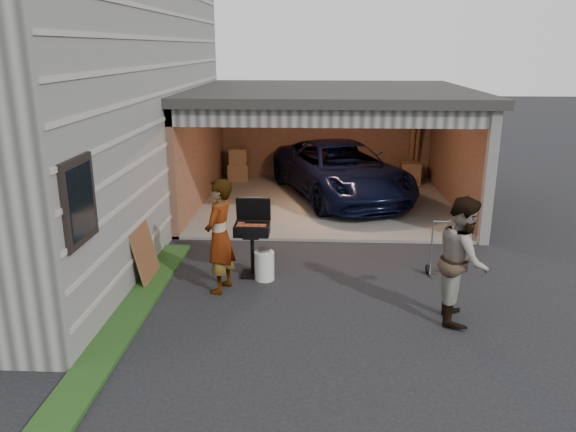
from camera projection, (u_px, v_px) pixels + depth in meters
name	position (u px, v px, depth m)	size (l,w,h in m)	color
ground	(281.00, 320.00, 8.22)	(80.00, 80.00, 0.00)	black
house	(2.00, 102.00, 11.55)	(7.00, 11.00, 5.50)	#474744
groundcover_strip	(105.00, 350.00, 7.37)	(0.50, 8.00, 0.06)	#193814
garage	(328.00, 129.00, 14.14)	(6.80, 6.30, 2.90)	#605E59
minivan	(340.00, 173.00, 14.56)	(2.39, 5.18, 1.44)	black
woman	(220.00, 236.00, 8.99)	(0.68, 0.45, 1.88)	#98A5BF
man	(462.00, 259.00, 8.04)	(0.90, 0.70, 1.85)	#4E2A1E
bbq_grill	(252.00, 232.00, 9.66)	(0.60, 0.53, 1.34)	black
propane_tank	(264.00, 266.00, 9.61)	(0.34, 0.34, 0.51)	silver
plywood_panel	(145.00, 253.00, 9.52)	(0.04, 0.88, 0.98)	#58331E
hand_truck	(439.00, 265.00, 9.82)	(0.41, 0.30, 0.99)	slate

